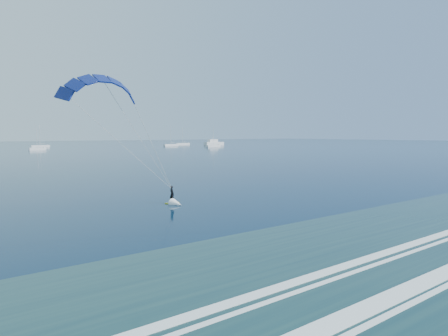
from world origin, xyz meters
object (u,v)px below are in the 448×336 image
object	(u,v)px
motor_yacht	(214,143)
sailboat_6	(213,146)
sailboat_3	(37,149)
sailboat_7	(183,144)
kitesurfer_rig	(140,140)
sailboat_4	(40,146)
sailboat_5	(171,145)

from	to	relation	value
motor_yacht	sailboat_6	xyz separation A→B (m)	(-22.60, -31.07, -0.86)
motor_yacht	sailboat_3	distance (m)	117.05
motor_yacht	sailboat_7	bearing A→B (deg)	119.89
kitesurfer_rig	sailboat_6	xyz separation A→B (m)	(118.73, 153.84, -6.37)
sailboat_4	sailboat_6	xyz separation A→B (m)	(81.75, -54.91, -0.01)
sailboat_3	sailboat_6	bearing A→B (deg)	-6.77
sailboat_4	sailboat_7	bearing A→B (deg)	-1.98
sailboat_6	sailboat_7	bearing A→B (deg)	78.29
sailboat_5	motor_yacht	bearing A→B (deg)	0.56
motor_yacht	sailboat_7	world-z (taller)	sailboat_7
sailboat_6	sailboat_5	bearing A→B (deg)	109.24
motor_yacht	sailboat_4	distance (m)	107.03
motor_yacht	sailboat_7	distance (m)	23.84
sailboat_4	motor_yacht	bearing A→B (deg)	-12.87
sailboat_5	sailboat_7	xyz separation A→B (m)	(21.45, 20.98, -0.02)
sailboat_3	sailboat_6	size ratio (longest dim) A/B	0.83
kitesurfer_rig	sailboat_5	distance (m)	213.95
sailboat_5	sailboat_6	distance (m)	32.56
sailboat_4	sailboat_5	bearing A→B (deg)	-18.80
motor_yacht	sailboat_4	world-z (taller)	sailboat_4
kitesurfer_rig	sailboat_7	world-z (taller)	kitesurfer_rig
kitesurfer_rig	motor_yacht	xyz separation A→B (m)	(141.33, 184.91, -5.51)
sailboat_5	sailboat_7	distance (m)	30.00
sailboat_3	sailboat_7	distance (m)	111.17
sailboat_4	kitesurfer_rig	bearing A→B (deg)	-100.05
motor_yacht	sailboat_5	size ratio (longest dim) A/B	1.12
motor_yacht	sailboat_5	world-z (taller)	sailboat_5
sailboat_4	sailboat_7	distance (m)	92.52
kitesurfer_rig	sailboat_5	size ratio (longest dim) A/B	1.17
kitesurfer_rig	motor_yacht	bearing A→B (deg)	52.61
kitesurfer_rig	sailboat_7	xyz separation A→B (m)	(129.45, 205.57, -6.39)
sailboat_3	sailboat_4	size ratio (longest dim) A/B	0.78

